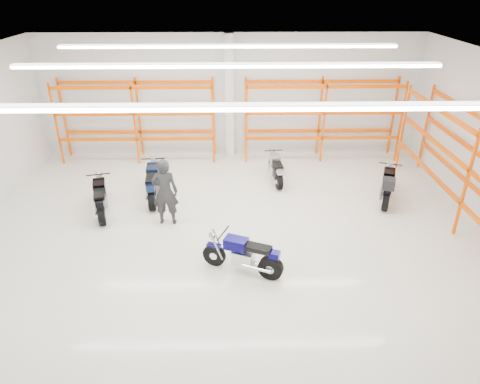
{
  "coord_description": "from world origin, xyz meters",
  "views": [
    {
      "loc": [
        0.1,
        -9.73,
        6.31
      ],
      "look_at": [
        0.29,
        0.5,
        1.07
      ],
      "focal_mm": 32.0,
      "sensor_mm": 36.0,
      "label": 1
    }
  ],
  "objects_px": {
    "motorcycle_back_b": "(153,184)",
    "standing_man": "(165,192)",
    "motorcycle_back_d": "(387,186)",
    "motorcycle_back_a": "(101,199)",
    "motorcycle_back_c": "(276,170)",
    "motorcycle_main": "(246,256)",
    "structural_column": "(230,98)"
  },
  "relations": [
    {
      "from": "motorcycle_back_b",
      "to": "standing_man",
      "type": "relative_size",
      "value": 1.17
    },
    {
      "from": "motorcycle_back_b",
      "to": "motorcycle_back_d",
      "type": "bearing_deg",
      "value": -2.67
    },
    {
      "from": "motorcycle_back_a",
      "to": "motorcycle_back_c",
      "type": "distance_m",
      "value": 5.7
    },
    {
      "from": "motorcycle_back_c",
      "to": "motorcycle_back_d",
      "type": "height_order",
      "value": "motorcycle_back_d"
    },
    {
      "from": "motorcycle_main",
      "to": "motorcycle_back_c",
      "type": "relative_size",
      "value": 1.0
    },
    {
      "from": "motorcycle_back_b",
      "to": "structural_column",
      "type": "distance_m",
      "value": 4.67
    },
    {
      "from": "motorcycle_main",
      "to": "motorcycle_back_b",
      "type": "xyz_separation_m",
      "value": [
        -2.75,
        3.77,
        0.06
      ]
    },
    {
      "from": "standing_man",
      "to": "structural_column",
      "type": "height_order",
      "value": "structural_column"
    },
    {
      "from": "motorcycle_main",
      "to": "motorcycle_back_b",
      "type": "relative_size",
      "value": 0.84
    },
    {
      "from": "motorcycle_back_d",
      "to": "structural_column",
      "type": "height_order",
      "value": "structural_column"
    },
    {
      "from": "standing_man",
      "to": "structural_column",
      "type": "bearing_deg",
      "value": -108.42
    },
    {
      "from": "motorcycle_back_a",
      "to": "structural_column",
      "type": "distance_m",
      "value": 6.14
    },
    {
      "from": "motorcycle_back_c",
      "to": "motorcycle_main",
      "type": "bearing_deg",
      "value": -103.25
    },
    {
      "from": "motorcycle_main",
      "to": "motorcycle_back_a",
      "type": "xyz_separation_m",
      "value": [
        -4.13,
        2.87,
        0.02
      ]
    },
    {
      "from": "motorcycle_main",
      "to": "motorcycle_back_c",
      "type": "bearing_deg",
      "value": 76.75
    },
    {
      "from": "motorcycle_main",
      "to": "standing_man",
      "type": "bearing_deg",
      "value": 132.75
    },
    {
      "from": "structural_column",
      "to": "standing_man",
      "type": "bearing_deg",
      "value": -109.19
    },
    {
      "from": "motorcycle_back_d",
      "to": "motorcycle_back_b",
      "type": "bearing_deg",
      "value": 177.33
    },
    {
      "from": "motorcycle_back_a",
      "to": "motorcycle_back_b",
      "type": "height_order",
      "value": "motorcycle_back_b"
    },
    {
      "from": "motorcycle_back_b",
      "to": "motorcycle_back_c",
      "type": "distance_m",
      "value": 4.1
    },
    {
      "from": "motorcycle_back_d",
      "to": "structural_column",
      "type": "xyz_separation_m",
      "value": [
        -4.81,
        3.97,
        1.72
      ]
    },
    {
      "from": "motorcycle_back_a",
      "to": "motorcycle_back_d",
      "type": "bearing_deg",
      "value": 3.79
    },
    {
      "from": "standing_man",
      "to": "motorcycle_back_b",
      "type": "bearing_deg",
      "value": -66.62
    },
    {
      "from": "standing_man",
      "to": "structural_column",
      "type": "distance_m",
      "value": 5.53
    },
    {
      "from": "motorcycle_back_b",
      "to": "structural_column",
      "type": "height_order",
      "value": "structural_column"
    },
    {
      "from": "motorcycle_main",
      "to": "motorcycle_back_b",
      "type": "height_order",
      "value": "motorcycle_back_b"
    },
    {
      "from": "motorcycle_main",
      "to": "motorcycle_back_d",
      "type": "xyz_separation_m",
      "value": [
        4.43,
        3.43,
        0.07
      ]
    },
    {
      "from": "motorcycle_back_c",
      "to": "motorcycle_back_d",
      "type": "distance_m",
      "value": 3.61
    },
    {
      "from": "motorcycle_back_c",
      "to": "motorcycle_back_d",
      "type": "bearing_deg",
      "value": -25.19
    },
    {
      "from": "motorcycle_main",
      "to": "standing_man",
      "type": "xyz_separation_m",
      "value": [
        -2.14,
        2.32,
        0.51
      ]
    },
    {
      "from": "motorcycle_main",
      "to": "motorcycle_back_a",
      "type": "height_order",
      "value": "motorcycle_back_a"
    },
    {
      "from": "motorcycle_back_d",
      "to": "standing_man",
      "type": "relative_size",
      "value": 1.08
    }
  ]
}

